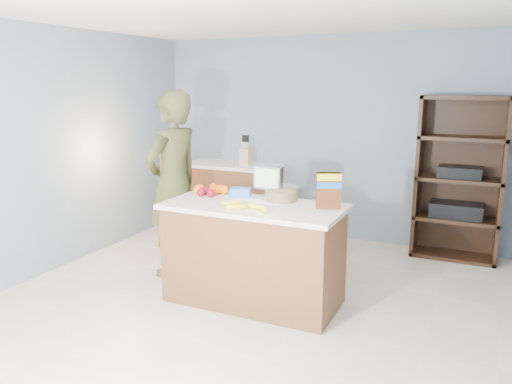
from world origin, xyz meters
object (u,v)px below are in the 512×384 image
at_px(shelving_unit, 459,181).
at_px(tv, 267,180).
at_px(counter_peninsula, 254,257).
at_px(person, 174,184).
at_px(cereal_box, 329,188).

height_order(shelving_unit, tv, shelving_unit).
height_order(counter_peninsula, tv, tv).
distance_m(counter_peninsula, person, 1.19).
bearing_deg(counter_peninsula, tv, 93.19).
bearing_deg(tv, shelving_unit, 47.54).
relative_size(person, cereal_box, 6.13).
bearing_deg(shelving_unit, person, -145.85).
bearing_deg(person, cereal_box, 94.63).
height_order(shelving_unit, person, person).
relative_size(counter_peninsula, cereal_box, 5.12).
bearing_deg(shelving_unit, cereal_box, -115.56).
distance_m(tv, cereal_box, 0.68).
distance_m(shelving_unit, cereal_box, 2.14).
xyz_separation_m(shelving_unit, tv, (-1.57, -1.71, 0.19)).
height_order(counter_peninsula, shelving_unit, shelving_unit).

